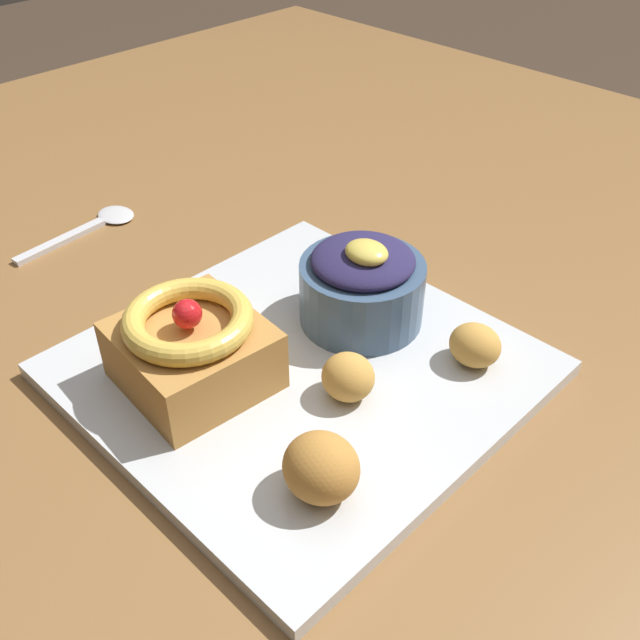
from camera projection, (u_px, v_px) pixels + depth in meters
dining_table at (438, 368)px, 0.65m from camera, size 1.49×1.08×0.73m
front_plate at (301, 369)px, 0.52m from camera, size 0.29×0.29×0.01m
cake_slice at (192, 347)px, 0.49m from camera, size 0.10×0.10×0.07m
berry_ramekin at (362, 285)px, 0.54m from camera, size 0.09×0.09×0.07m
fritter_front at (348, 377)px, 0.48m from camera, size 0.04×0.04×0.03m
fritter_middle at (321, 468)px, 0.42m from camera, size 0.05×0.04×0.04m
fritter_back at (475, 345)px, 0.51m from camera, size 0.04×0.03×0.03m
spoon at (93, 226)px, 0.69m from camera, size 0.04×0.13×0.00m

